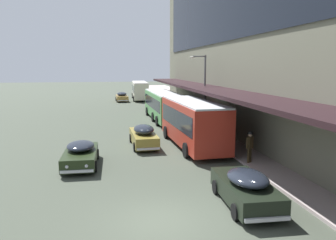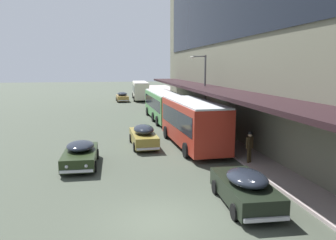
# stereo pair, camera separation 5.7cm
# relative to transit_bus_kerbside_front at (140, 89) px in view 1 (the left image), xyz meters

# --- Properties ---
(ground) EXTENTS (240.00, 240.00, 0.00)m
(ground) POSITION_rel_transit_bus_kerbside_front_xyz_m (-3.86, -46.79, -1.82)
(ground) COLOR #444B3E
(transit_bus_kerbside_front) EXTENTS (2.95, 10.10, 3.16)m
(transit_bus_kerbside_front) POSITION_rel_transit_bus_kerbside_front_xyz_m (0.00, 0.00, 0.00)
(transit_bus_kerbside_front) COLOR beige
(transit_bus_kerbside_front) RESTS_ON ground
(transit_bus_kerbside_rear) EXTENTS (2.82, 11.26, 3.09)m
(transit_bus_kerbside_rear) POSITION_rel_transit_bus_kerbside_front_xyz_m (0.23, -23.18, -0.05)
(transit_bus_kerbside_rear) COLOR #519550
(transit_bus_kerbside_rear) RESTS_ON ground
(transit_bus_kerbside_far) EXTENTS (3.09, 9.34, 3.35)m
(transit_bus_kerbside_far) POSITION_rel_transit_bus_kerbside_front_xyz_m (0.32, -35.54, 0.10)
(transit_bus_kerbside_far) COLOR #A92B1D
(transit_bus_kerbside_far) RESTS_ON ground
(sedan_trailing_mid) EXTENTS (1.86, 4.88, 1.62)m
(sedan_trailing_mid) POSITION_rel_transit_bus_kerbside_front_xyz_m (-3.18, -34.82, -1.03)
(sedan_trailing_mid) COLOR olive
(sedan_trailing_mid) RESTS_ON ground
(sedan_second_near) EXTENTS (2.02, 4.53, 1.42)m
(sedan_second_near) POSITION_rel_transit_bus_kerbside_front_xyz_m (-7.36, -38.96, -1.11)
(sedan_second_near) COLOR #222E16
(sedan_second_near) RESTS_ON ground
(sedan_second_mid) EXTENTS (2.09, 4.98, 1.59)m
(sedan_second_mid) POSITION_rel_transit_bus_kerbside_front_xyz_m (-3.32, -2.45, -1.04)
(sedan_second_mid) COLOR olive
(sedan_second_mid) RESTS_ON ground
(sedan_trailing_near) EXTENTS (2.09, 4.55, 1.53)m
(sedan_trailing_near) POSITION_rel_transit_bus_kerbside_front_xyz_m (-0.10, -45.96, -1.06)
(sedan_trailing_near) COLOR black
(sedan_trailing_near) RESTS_ON ground
(pedestrian_at_kerb) EXTENTS (0.55, 0.41, 1.86)m
(pedestrian_at_kerb) POSITION_rel_transit_bus_kerbside_front_xyz_m (2.50, -40.59, -0.64)
(pedestrian_at_kerb) COLOR #322615
(pedestrian_at_kerb) RESTS_ON sidewalk_kerb
(street_lamp) EXTENTS (1.50, 0.28, 6.66)m
(street_lamp) POSITION_rel_transit_bus_kerbside_front_xyz_m (2.79, -29.75, 2.22)
(street_lamp) COLOR #4C4C51
(street_lamp) RESTS_ON sidewalk_kerb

